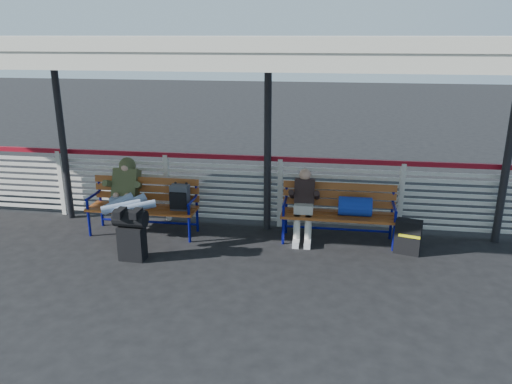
% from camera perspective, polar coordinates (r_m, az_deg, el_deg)
% --- Properties ---
extents(ground, '(60.00, 60.00, 0.00)m').
position_cam_1_polar(ground, '(7.49, -14.51, -8.16)').
color(ground, black).
rests_on(ground, ground).
extents(fence, '(12.08, 0.08, 1.24)m').
position_cam_1_polar(fence, '(8.91, -10.13, 0.84)').
color(fence, silver).
rests_on(fence, ground).
extents(canopy, '(12.60, 3.60, 3.16)m').
position_cam_1_polar(canopy, '(7.58, -13.69, 16.03)').
color(canopy, silver).
rests_on(canopy, ground).
extents(luggage_stack, '(0.48, 0.28, 0.78)m').
position_cam_1_polar(luggage_stack, '(7.51, -14.06, -4.53)').
color(luggage_stack, black).
rests_on(luggage_stack, ground).
extents(bench_left, '(1.80, 0.56, 0.92)m').
position_cam_1_polar(bench_left, '(8.38, -11.71, -0.91)').
color(bench_left, '#99491D').
rests_on(bench_left, ground).
extents(bench_right, '(1.80, 0.56, 0.92)m').
position_cam_1_polar(bench_right, '(8.00, 10.16, -1.72)').
color(bench_right, '#99491D').
rests_on(bench_right, ground).
extents(traveler_man, '(0.94, 1.64, 0.77)m').
position_cam_1_polar(traveler_man, '(8.15, -14.61, -0.86)').
color(traveler_man, '#8093AD').
rests_on(traveler_man, ground).
extents(companion_person, '(0.32, 0.66, 1.15)m').
position_cam_1_polar(companion_person, '(7.98, 5.49, -1.42)').
color(companion_person, beige).
rests_on(companion_person, ground).
extents(suitcase_side, '(0.42, 0.32, 0.52)m').
position_cam_1_polar(suitcase_side, '(7.90, 16.98, -4.92)').
color(suitcase_side, black).
rests_on(suitcase_side, ground).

